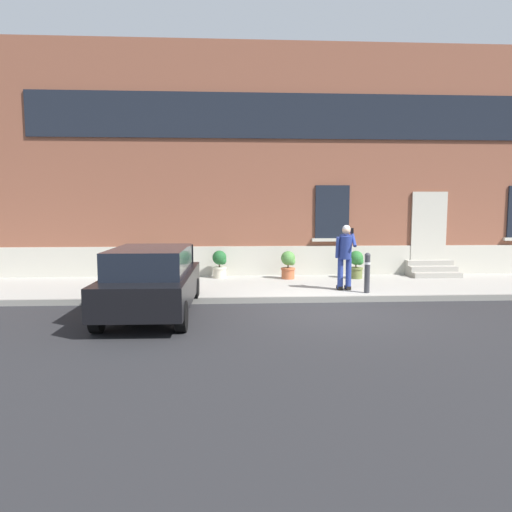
{
  "coord_description": "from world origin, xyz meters",
  "views": [
    {
      "loc": [
        -2.21,
        -10.54,
        2.39
      ],
      "look_at": [
        -1.52,
        1.6,
        1.1
      ],
      "focal_mm": 33.16,
      "sensor_mm": 36.0,
      "label": 1
    }
  ],
  "objects_px": {
    "bollard_near_person": "(367,271)",
    "planter_olive": "(356,264)",
    "hatchback_car_black": "(152,280)",
    "planter_terracotta": "(288,264)",
    "planter_cream": "(220,263)",
    "person_on_phone": "(345,253)",
    "planter_charcoal": "(151,264)"
  },
  "relations": [
    {
      "from": "bollard_near_person",
      "to": "planter_olive",
      "type": "bearing_deg",
      "value": 81.15
    },
    {
      "from": "bollard_near_person",
      "to": "hatchback_car_black",
      "type": "bearing_deg",
      "value": -162.76
    },
    {
      "from": "bollard_near_person",
      "to": "planter_olive",
      "type": "height_order",
      "value": "bollard_near_person"
    },
    {
      "from": "planter_charcoal",
      "to": "planter_cream",
      "type": "height_order",
      "value": "same"
    },
    {
      "from": "hatchback_car_black",
      "to": "planter_cream",
      "type": "bearing_deg",
      "value": 72.5
    },
    {
      "from": "planter_olive",
      "to": "planter_cream",
      "type": "bearing_deg",
      "value": 175.55
    },
    {
      "from": "bollard_near_person",
      "to": "planter_cream",
      "type": "distance_m",
      "value": 4.75
    },
    {
      "from": "planter_terracotta",
      "to": "planter_olive",
      "type": "relative_size",
      "value": 1.0
    },
    {
      "from": "planter_cream",
      "to": "person_on_phone",
      "type": "bearing_deg",
      "value": -35.17
    },
    {
      "from": "person_on_phone",
      "to": "planter_olive",
      "type": "bearing_deg",
      "value": 49.9
    },
    {
      "from": "bollard_near_person",
      "to": "planter_olive",
      "type": "relative_size",
      "value": 1.22
    },
    {
      "from": "planter_terracotta",
      "to": "hatchback_car_black",
      "type": "bearing_deg",
      "value": -130.49
    },
    {
      "from": "hatchback_car_black",
      "to": "planter_cream",
      "type": "distance_m",
      "value": 4.62
    },
    {
      "from": "planter_cream",
      "to": "planter_charcoal",
      "type": "bearing_deg",
      "value": -178.16
    },
    {
      "from": "person_on_phone",
      "to": "planter_olive",
      "type": "distance_m",
      "value": 2.29
    },
    {
      "from": "planter_charcoal",
      "to": "planter_terracotta",
      "type": "xyz_separation_m",
      "value": [
        4.24,
        -0.23,
        0.0
      ]
    },
    {
      "from": "bollard_near_person",
      "to": "planter_olive",
      "type": "distance_m",
      "value": 2.48
    },
    {
      "from": "planter_terracotta",
      "to": "planter_cream",
      "type": "bearing_deg",
      "value": 171.94
    },
    {
      "from": "person_on_phone",
      "to": "planter_charcoal",
      "type": "height_order",
      "value": "person_on_phone"
    },
    {
      "from": "bollard_near_person",
      "to": "person_on_phone",
      "type": "xyz_separation_m",
      "value": [
        -0.49,
        0.41,
        0.44
      ]
    },
    {
      "from": "bollard_near_person",
      "to": "planter_charcoal",
      "type": "bearing_deg",
      "value": 155.58
    },
    {
      "from": "person_on_phone",
      "to": "planter_cream",
      "type": "height_order",
      "value": "person_on_phone"
    },
    {
      "from": "planter_charcoal",
      "to": "planter_olive",
      "type": "height_order",
      "value": "same"
    },
    {
      "from": "person_on_phone",
      "to": "planter_charcoal",
      "type": "distance_m",
      "value": 5.98
    },
    {
      "from": "person_on_phone",
      "to": "planter_cream",
      "type": "distance_m",
      "value": 4.16
    },
    {
      "from": "planter_charcoal",
      "to": "planter_cream",
      "type": "bearing_deg",
      "value": 1.84
    },
    {
      "from": "hatchback_car_black",
      "to": "bollard_near_person",
      "type": "xyz_separation_m",
      "value": [
        5.24,
        1.63,
        -0.08
      ]
    },
    {
      "from": "hatchback_car_black",
      "to": "bollard_near_person",
      "type": "relative_size",
      "value": 3.92
    },
    {
      "from": "hatchback_car_black",
      "to": "planter_cream",
      "type": "height_order",
      "value": "hatchback_car_black"
    },
    {
      "from": "person_on_phone",
      "to": "planter_olive",
      "type": "relative_size",
      "value": 2.03
    },
    {
      "from": "hatchback_car_black",
      "to": "planter_charcoal",
      "type": "relative_size",
      "value": 4.76
    },
    {
      "from": "person_on_phone",
      "to": "bollard_near_person",
      "type": "bearing_deg",
      "value": -57.03
    }
  ]
}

